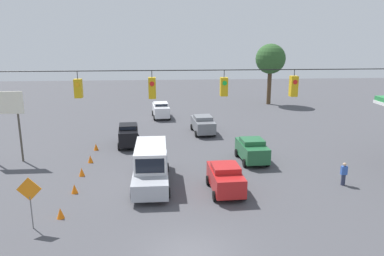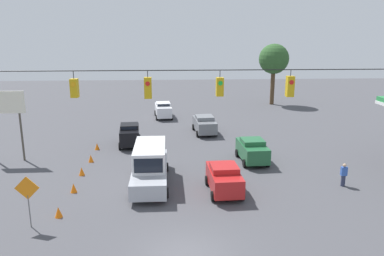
{
  "view_description": "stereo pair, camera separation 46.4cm",
  "coord_description": "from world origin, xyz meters",
  "views": [
    {
      "loc": [
        1.13,
        15.21,
        9.84
      ],
      "look_at": [
        -1.05,
        -12.61,
        2.91
      ],
      "focal_mm": 35.0,
      "sensor_mm": 36.0,
      "label": 1
    },
    {
      "loc": [
        0.67,
        15.24,
        9.84
      ],
      "look_at": [
        -1.05,
        -12.61,
        2.91
      ],
      "focal_mm": 35.0,
      "sensor_mm": 36.0,
      "label": 2
    }
  ],
  "objects": [
    {
      "name": "traffic_cone_fourth",
      "position": [
        6.98,
        -13.53,
        0.3
      ],
      "size": [
        0.42,
        0.42,
        0.61
      ],
      "primitive_type": "cone",
      "color": "orange",
      "rests_on": "ground_plane"
    },
    {
      "name": "tree_horizon_left",
      "position": [
        -14.32,
        -38.0,
        6.48
      ],
      "size": [
        4.27,
        4.27,
        8.7
      ],
      "color": "#4C3823",
      "rests_on": "ground_plane"
    },
    {
      "name": "sedan_green_oncoming_far",
      "position": [
        -5.88,
        -12.87,
        0.97
      ],
      "size": [
        2.19,
        4.06,
        1.85
      ],
      "color": "#236038",
      "rests_on": "ground_plane"
    },
    {
      "name": "sedan_white_withflow_deep",
      "position": [
        1.41,
        -29.88,
        0.98
      ],
      "size": [
        2.32,
        4.54,
        1.88
      ],
      "color": "silver",
      "rests_on": "ground_plane"
    },
    {
      "name": "ground_plane",
      "position": [
        0.0,
        0.0,
        0.0
      ],
      "size": [
        140.0,
        140.0,
        0.0
      ],
      "primitive_type": "plane",
      "color": "#47474C"
    },
    {
      "name": "work_zone_sign",
      "position": [
        8.05,
        -3.15,
        1.99
      ],
      "size": [
        1.27,
        0.06,
        2.84
      ],
      "color": "slate",
      "rests_on": "ground_plane"
    },
    {
      "name": "traffic_cone_third",
      "position": [
        7.06,
        -10.62,
        0.3
      ],
      "size": [
        0.42,
        0.42,
        0.61
      ],
      "primitive_type": "cone",
      "color": "orange",
      "rests_on": "ground_plane"
    },
    {
      "name": "overhead_signal_span",
      "position": [
        -0.04,
        -1.32,
        5.65
      ],
      "size": [
        23.56,
        0.38,
        8.75
      ],
      "color": "slate",
      "rests_on": "ground_plane"
    },
    {
      "name": "traffic_cone_second",
      "position": [
        6.89,
        -7.57,
        0.3
      ],
      "size": [
        0.42,
        0.42,
        0.61
      ],
      "primitive_type": "cone",
      "color": "orange",
      "rests_on": "ground_plane"
    },
    {
      "name": "sedan_grey_oncoming_deep",
      "position": [
        -2.92,
        -22.05,
        0.95
      ],
      "size": [
        2.36,
        4.58,
        1.82
      ],
      "color": "slate",
      "rests_on": "ground_plane"
    },
    {
      "name": "traffic_cone_fifth",
      "position": [
        7.1,
        -16.87,
        0.3
      ],
      "size": [
        0.42,
        0.42,
        0.61
      ],
      "primitive_type": "cone",
      "color": "orange",
      "rests_on": "ground_plane"
    },
    {
      "name": "roadside_billboard",
      "position": [
        13.6,
        -14.31,
        4.14
      ],
      "size": [
        3.3,
        0.16,
        5.65
      ],
      "color": "#4C473D",
      "rests_on": "ground_plane"
    },
    {
      "name": "sedan_red_crossing_near",
      "position": [
        -2.76,
        -7.04,
        0.95
      ],
      "size": [
        2.17,
        4.03,
        1.83
      ],
      "color": "red",
      "rests_on": "ground_plane"
    },
    {
      "name": "pedestrian",
      "position": [
        -10.88,
        -7.53,
        0.78
      ],
      "size": [
        0.4,
        0.28,
        1.58
      ],
      "color": "#2D334C",
      "rests_on": "ground_plane"
    },
    {
      "name": "box_truck_silver_withflow_mid",
      "position": [
        2.03,
        -8.9,
        1.32
      ],
      "size": [
        2.47,
        7.24,
        2.65
      ],
      "color": "#A8AAB2",
      "rests_on": "ground_plane"
    },
    {
      "name": "traffic_cone_nearest",
      "position": [
        6.9,
        -4.19,
        0.3
      ],
      "size": [
        0.42,
        0.42,
        0.61
      ],
      "primitive_type": "cone",
      "color": "orange",
      "rests_on": "ground_plane"
    },
    {
      "name": "sedan_black_withflow_far",
      "position": [
        4.34,
        -18.11,
        1.03
      ],
      "size": [
        2.19,
        4.09,
        1.99
      ],
      "color": "black",
      "rests_on": "ground_plane"
    }
  ]
}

